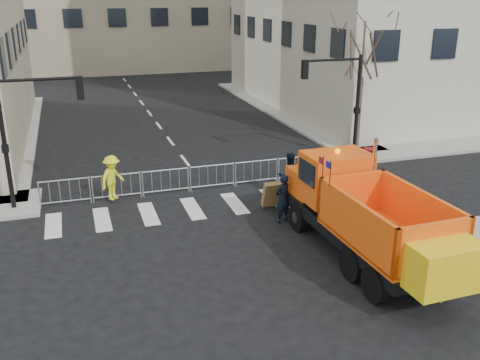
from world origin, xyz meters
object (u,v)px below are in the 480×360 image
object	(u,v)px
plow_truck	(366,213)
cop_c	(303,184)
cop_b	(289,175)
newspaper_box	(368,159)
worker	(112,178)
cop_a	(283,199)

from	to	relation	value
plow_truck	cop_c	bearing A→B (deg)	-2.58
cop_b	newspaper_box	xyz separation A→B (m)	(4.92, 1.87, -0.30)
worker	cop_c	bearing A→B (deg)	-61.57
cop_c	plow_truck	bearing A→B (deg)	26.54
cop_c	worker	distance (m)	7.87
plow_truck	cop_c	size ratio (longest dim) A/B	5.46
cop_c	worker	bearing A→B (deg)	-81.10
plow_truck	worker	xyz separation A→B (m)	(-7.34, 7.67, -0.55)
plow_truck	cop_b	world-z (taller)	plow_truck
cop_b	newspaper_box	size ratio (longest dim) A/B	1.82
cop_b	cop_c	size ratio (longest dim) A/B	1.14
cop_c	worker	xyz separation A→B (m)	(-7.45, 2.54, 0.21)
cop_b	cop_c	world-z (taller)	cop_b
cop_a	newspaper_box	distance (m)	7.40
cop_a	cop_b	size ratio (longest dim) A/B	0.95
plow_truck	cop_a	size ratio (longest dim) A/B	5.03
worker	cop_b	bearing A→B (deg)	-56.48
cop_a	cop_c	distance (m)	2.11
plow_truck	worker	world-z (taller)	plow_truck
cop_a	worker	world-z (taller)	worker
plow_truck	cop_c	distance (m)	5.19
plow_truck	newspaper_box	bearing A→B (deg)	-32.76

